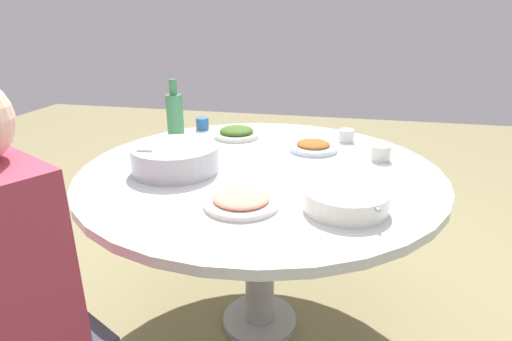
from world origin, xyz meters
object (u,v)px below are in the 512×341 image
object	(u,v)px
rice_bowl	(175,158)
green_bottle	(175,114)
round_dining_table	(260,191)
dish_stirfry	(313,146)
soup_bowl	(345,200)
dish_greens	(237,133)
tea_cup_side	(381,153)
tea_cup_far	(346,136)
dish_shrimp	(241,200)
tea_cup_near	(202,124)

from	to	relation	value
rice_bowl	green_bottle	world-z (taller)	green_bottle
round_dining_table	rice_bowl	size ratio (longest dim) A/B	4.22
rice_bowl	dish_stirfry	bearing A→B (deg)	-53.57
round_dining_table	soup_bowl	size ratio (longest dim) A/B	5.34
dish_greens	tea_cup_side	size ratio (longest dim) A/B	2.77
rice_bowl	tea_cup_side	size ratio (longest dim) A/B	4.19
rice_bowl	dish_greens	distance (m)	0.49
tea_cup_side	round_dining_table	bearing A→B (deg)	111.74
dish_greens	tea_cup_side	bearing A→B (deg)	-106.99
tea_cup_far	tea_cup_side	distance (m)	0.27
soup_bowl	dish_stirfry	world-z (taller)	soup_bowl
tea_cup_side	rice_bowl	bearing A→B (deg)	110.61
rice_bowl	dish_greens	world-z (taller)	rice_bowl
round_dining_table	dish_shrimp	xyz separation A→B (m)	(-0.34, -0.01, 0.11)
rice_bowl	dish_greens	bearing A→B (deg)	-12.53
dish_greens	green_bottle	bearing A→B (deg)	101.85
dish_stirfry	dish_shrimp	size ratio (longest dim) A/B	0.89
round_dining_table	rice_bowl	bearing A→B (deg)	108.87
rice_bowl	dish_shrimp	distance (m)	0.39
tea_cup_far	soup_bowl	bearing A→B (deg)	-179.63
rice_bowl	dish_greens	xyz separation A→B (m)	(0.48, -0.11, -0.03)
dish_greens	tea_cup_side	distance (m)	0.67
tea_cup_near	dish_greens	bearing A→B (deg)	-116.01
rice_bowl	tea_cup_side	xyz separation A→B (m)	(0.28, -0.75, -0.02)
rice_bowl	green_bottle	xyz separation A→B (m)	(0.42, 0.17, 0.06)
green_bottle	tea_cup_near	bearing A→B (deg)	-25.55
round_dining_table	dish_shrimp	bearing A→B (deg)	-177.99
dish_shrimp	tea_cup_near	xyz separation A→B (m)	(0.81, 0.41, 0.01)
dish_shrimp	green_bottle	distance (m)	0.82
tea_cup_near	tea_cup_side	distance (m)	0.90
soup_bowl	dish_stirfry	size ratio (longest dim) A/B	1.23
round_dining_table	soup_bowl	bearing A→B (deg)	-133.01
dish_stirfry	dish_shrimp	world-z (taller)	dish_stirfry
dish_stirfry	dish_shrimp	bearing A→B (deg)	164.22
green_bottle	dish_stirfry	bearing A→B (deg)	-95.91
tea_cup_near	tea_cup_far	distance (m)	0.71
rice_bowl	tea_cup_far	distance (m)	0.80
dish_stirfry	tea_cup_near	distance (m)	0.62
dish_shrimp	soup_bowl	bearing A→B (deg)	-82.47
round_dining_table	tea_cup_far	size ratio (longest dim) A/B	19.54
dish_greens	tea_cup_near	xyz separation A→B (m)	(0.10, 0.20, 0.01)
dish_shrimp	green_bottle	size ratio (longest dim) A/B	0.86
dish_stirfry	tea_cup_side	xyz separation A→B (m)	(-0.07, -0.27, 0.01)
round_dining_table	rice_bowl	distance (m)	0.35
dish_shrimp	dish_greens	distance (m)	0.74
dish_stirfry	dish_shrimp	distance (m)	0.61
green_bottle	tea_cup_near	xyz separation A→B (m)	(0.16, -0.08, -0.08)
dish_shrimp	green_bottle	xyz separation A→B (m)	(0.66, 0.48, 0.09)
dish_stirfry	tea_cup_far	world-z (taller)	tea_cup_far
round_dining_table	tea_cup_side	distance (m)	0.50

